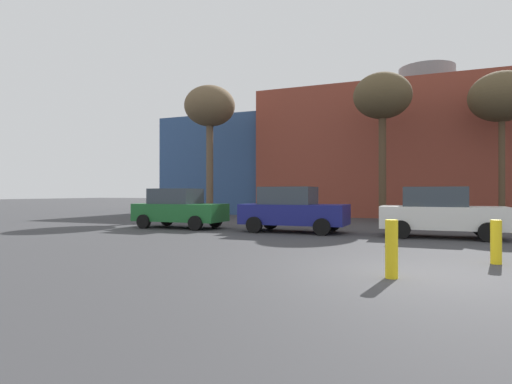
{
  "coord_description": "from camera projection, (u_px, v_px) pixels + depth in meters",
  "views": [
    {
      "loc": [
        0.32,
        -9.09,
        1.64
      ],
      "look_at": [
        -7.25,
        9.43,
        1.68
      ],
      "focal_mm": 29.45,
      "sensor_mm": 36.0,
      "label": 1
    }
  ],
  "objects": [
    {
      "name": "bare_tree_1",
      "position": [
        382.0,
        98.0,
        23.63
      ],
      "size": [
        3.23,
        3.23,
        8.41
      ],
      "color": "brown",
      "rests_on": "ground_plane"
    },
    {
      "name": "building_backdrop",
      "position": [
        427.0,
        157.0,
        31.34
      ],
      "size": [
        40.16,
        11.86,
        10.97
      ],
      "color": "brown",
      "rests_on": "ground_plane"
    },
    {
      "name": "parked_car_2",
      "position": [
        440.0,
        212.0,
        15.39
      ],
      "size": [
        4.3,
        2.11,
        1.86
      ],
      "color": "white",
      "rests_on": "ground_plane"
    },
    {
      "name": "ground_plane",
      "position": [
        410.0,
        273.0,
        8.53
      ],
      "size": [
        200.0,
        200.0,
        0.0
      ],
      "primitive_type": "plane",
      "color": "#38383A"
    },
    {
      "name": "bollard_yellow_0",
      "position": [
        496.0,
        242.0,
        9.67
      ],
      "size": [
        0.24,
        0.24,
        1.02
      ],
      "primitive_type": "cylinder",
      "color": "yellow",
      "rests_on": "ground_plane"
    },
    {
      "name": "bollard_yellow_1",
      "position": [
        392.0,
        249.0,
        8.05
      ],
      "size": [
        0.24,
        0.24,
        1.12
      ],
      "primitive_type": "cylinder",
      "color": "yellow",
      "rests_on": "ground_plane"
    },
    {
      "name": "parked_car_1",
      "position": [
        292.0,
        210.0,
        17.54
      ],
      "size": [
        4.37,
        2.14,
        1.9
      ],
      "color": "navy",
      "rests_on": "ground_plane"
    },
    {
      "name": "bare_tree_0",
      "position": [
        502.0,
        98.0,
        22.2
      ],
      "size": [
        3.31,
        3.31,
        8.07
      ],
      "color": "brown",
      "rests_on": "ground_plane"
    },
    {
      "name": "parked_car_0",
      "position": [
        179.0,
        208.0,
        19.63
      ],
      "size": [
        4.25,
        2.08,
        1.84
      ],
      "color": "#1E662D",
      "rests_on": "ground_plane"
    },
    {
      "name": "bare_tree_2",
      "position": [
        210.0,
        109.0,
        27.76
      ],
      "size": [
        3.35,
        3.35,
        8.74
      ],
      "color": "brown",
      "rests_on": "ground_plane"
    }
  ]
}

